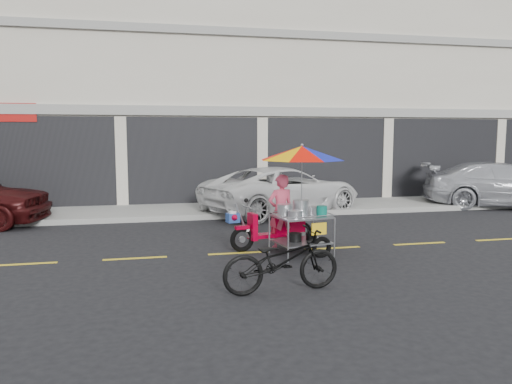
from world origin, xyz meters
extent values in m
plane|color=black|center=(0.00, 0.00, 0.00)|extent=(90.00, 90.00, 0.00)
cube|color=gray|center=(0.00, 5.50, 0.07)|extent=(45.00, 3.00, 0.15)
cube|color=beige|center=(0.00, 10.50, 4.00)|extent=(36.00, 8.00, 8.00)
cube|color=black|center=(0.00, 6.47, 1.45)|extent=(35.28, 0.06, 2.90)
cube|color=gray|center=(0.00, 6.45, 3.10)|extent=(36.00, 0.12, 0.30)
cube|color=gray|center=(0.00, 6.45, 5.60)|extent=(36.00, 0.12, 0.25)
cube|color=gold|center=(0.00, 0.00, 0.00)|extent=(42.00, 0.10, 0.01)
imported|color=silver|center=(0.22, 4.70, 0.70)|extent=(5.53, 4.19, 1.40)
imported|color=#B7B9C0|center=(7.54, 4.32, 0.73)|extent=(5.41, 3.76, 1.45)
imported|color=black|center=(-1.80, -2.55, 0.48)|extent=(1.88, 0.81, 0.96)
torus|color=black|center=(-1.90, 0.10, 0.25)|extent=(0.53, 0.20, 0.52)
torus|color=black|center=(-0.56, 0.37, 0.25)|extent=(0.53, 0.20, 0.52)
cylinder|color=#9EA0A5|center=(-1.90, 0.10, 0.25)|extent=(0.14, 0.08, 0.13)
cylinder|color=#9EA0A5|center=(-0.56, 0.37, 0.25)|extent=(0.14, 0.08, 0.13)
cube|color=#A2001E|center=(-1.90, 0.10, 0.50)|extent=(0.31, 0.16, 0.07)
cylinder|color=#9EA0A5|center=(-1.90, 0.10, 0.64)|extent=(0.33, 0.11, 0.73)
cube|color=#A2001E|center=(-1.67, 0.14, 0.50)|extent=(0.17, 0.32, 0.55)
cube|color=#A2001E|center=(-1.27, 0.22, 0.29)|extent=(0.76, 0.39, 0.07)
cube|color=#A2001E|center=(-0.87, 0.30, 0.50)|extent=(0.72, 0.37, 0.36)
cube|color=black|center=(-0.96, 0.29, 0.71)|extent=(0.62, 0.33, 0.09)
cylinder|color=#9EA0A5|center=(-1.79, 0.12, 0.91)|extent=(0.13, 0.50, 0.03)
sphere|color=black|center=(-1.77, 0.31, 1.02)|extent=(0.09, 0.09, 0.09)
cylinder|color=white|center=(-1.79, 0.12, 0.44)|extent=(0.13, 0.13, 0.05)
cube|color=navy|center=(-2.09, 0.06, 0.71)|extent=(0.27, 0.24, 0.18)
cylinder|color=white|center=(-2.09, 0.06, 0.82)|extent=(0.17, 0.17, 0.05)
cone|color=#A2001E|center=(-2.06, -0.09, 0.73)|extent=(0.20, 0.23, 0.16)
torus|color=black|center=(-0.49, -0.69, 0.20)|extent=(0.43, 0.17, 0.42)
cylinder|color=#9EA0A5|center=(-1.23, -0.93, 0.39)|extent=(0.04, 0.04, 0.77)
cylinder|color=#9EA0A5|center=(-1.39, -0.12, 0.39)|extent=(0.04, 0.04, 0.77)
cylinder|color=#9EA0A5|center=(-0.25, -0.73, 0.39)|extent=(0.04, 0.04, 0.77)
cylinder|color=#9EA0A5|center=(-0.41, 0.07, 0.39)|extent=(0.04, 0.04, 0.77)
cube|color=#9EA0A5|center=(-0.82, -0.43, 0.27)|extent=(1.14, 1.00, 0.03)
cube|color=#9EA0A5|center=(-0.82, -0.43, 0.77)|extent=(1.14, 1.00, 0.04)
cylinder|color=#9EA0A5|center=(-0.74, -0.83, 0.83)|extent=(0.99, 0.22, 0.02)
cylinder|color=#9EA0A5|center=(-0.90, -0.03, 0.83)|extent=(0.99, 0.22, 0.02)
cylinder|color=#9EA0A5|center=(-1.31, -0.53, 0.83)|extent=(0.18, 0.81, 0.02)
cylinder|color=#9EA0A5|center=(-0.33, -0.33, 0.83)|extent=(0.18, 0.81, 0.02)
cylinder|color=#9EA0A5|center=(-0.90, -0.03, 0.27)|extent=(0.17, 0.68, 0.04)
cylinder|color=#9EA0A5|center=(-0.90, -0.03, 0.73)|extent=(0.17, 0.68, 0.04)
cube|color=gold|center=(-0.60, -0.83, 0.59)|extent=(0.32, 0.08, 0.23)
cylinder|color=#B7B7BC|center=(-1.12, -0.30, 0.89)|extent=(0.34, 0.34, 0.20)
cylinder|color=#B7B7BC|center=(-0.77, -0.21, 0.92)|extent=(0.36, 0.36, 0.26)
cylinder|color=#B7B7BC|center=(-0.49, -0.32, 0.86)|extent=(0.29, 0.29, 0.13)
cylinder|color=#B7B7BC|center=(-1.01, -0.63, 0.85)|extent=(0.33, 0.33, 0.12)
cylinder|color=#0B6454|center=(-0.46, -0.59, 0.89)|extent=(0.24, 0.24, 0.20)
cylinder|color=black|center=(-0.95, -0.45, 0.37)|extent=(0.30, 0.30, 0.16)
cylinder|color=black|center=(-0.59, -0.38, 0.36)|extent=(0.26, 0.26, 0.15)
cylinder|color=#9EA0A5|center=(-0.79, -0.33, 1.45)|extent=(0.03, 0.03, 1.36)
sphere|color=#9EA0A5|center=(-0.79, -0.33, 2.16)|extent=(0.05, 0.05, 0.05)
imported|color=#CE435E|center=(-1.05, 0.27, 0.77)|extent=(0.62, 0.47, 1.54)
camera|label=1|loc=(-3.74, -9.60, 2.37)|focal=35.00mm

